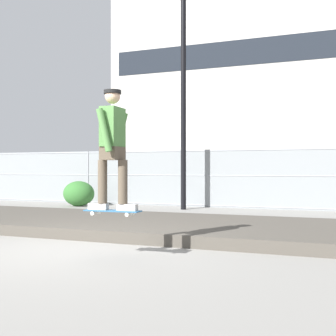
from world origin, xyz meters
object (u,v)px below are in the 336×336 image
skater (113,142)px  parked_car_near (165,179)px  skateboard (113,211)px  parked_car_mid (317,180)px  shrub_left (79,194)px  street_lamp (183,72)px

skater → parked_car_near: (-3.52, 10.75, -0.77)m
skateboard → parked_car_mid: (2.12, 10.83, 0.18)m
parked_car_mid → shrub_left: bearing=-153.1°
shrub_left → parked_car_near: bearing=65.6°
shrub_left → skateboard: bearing=-54.2°
parked_car_near → shrub_left: (-1.64, -3.60, -0.42)m
skater → street_lamp: size_ratio=0.25×
skateboard → parked_car_near: size_ratio=0.18×
parked_car_near → shrub_left: bearing=-114.4°
parked_car_near → skater: bearing=-71.9°
skater → shrub_left: (-5.15, 7.14, -1.20)m
parked_car_near → parked_car_mid: 5.64m
street_lamp → skateboard: bearing=-78.0°
skater → parked_car_near: size_ratio=0.37×
parked_car_mid → shrub_left: size_ratio=4.22×
skateboard → parked_car_near: parked_car_near is taller
skateboard → skater: skater is taller
parked_car_near → street_lamp: bearing=-60.3°
street_lamp → shrub_left: (-3.60, -0.16, -3.77)m
skater → street_lamp: 7.90m
parked_car_mid → shrub_left: parked_car_mid is taller
skateboard → street_lamp: size_ratio=0.12×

